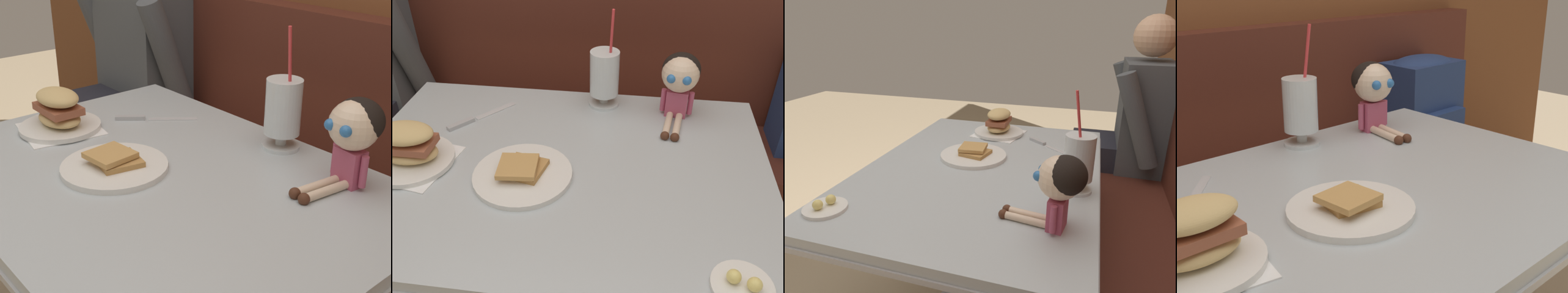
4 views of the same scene
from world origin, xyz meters
The scene contains 8 objects.
booth_bench centered at (0.00, 0.81, 0.33)m, with size 2.60×0.48×1.00m.
diner_table centered at (0.00, 0.18, 0.54)m, with size 1.11×0.81×0.74m.
toast_plate centered at (-0.08, 0.12, 0.75)m, with size 0.25×0.25×0.04m.
milkshake_glass centered at (0.08, 0.51, 0.84)m, with size 0.10×0.10×0.32m.
sandwich_plate centered at (-0.39, 0.14, 0.79)m, with size 0.23×0.23×0.12m.
butter_saucer centered at (0.42, -0.15, 0.75)m, with size 0.12×0.12×0.04m.
butter_knife centered at (-0.30, 0.35, 0.74)m, with size 0.16×0.19×0.01m.
seated_doll centered at (0.31, 0.48, 0.87)m, with size 0.13×0.23×0.20m.
Camera 2 is at (0.19, -0.67, 1.43)m, focal length 38.98 mm.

